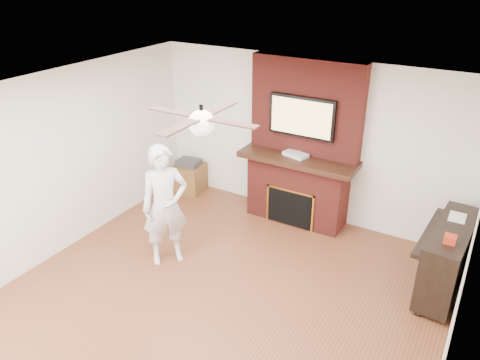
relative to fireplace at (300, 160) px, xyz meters
The scene contains 13 objects.
room_shell 2.56m from the fireplace, 90.00° to the right, with size 5.36×5.86×2.86m.
fireplace is the anchor object (origin of this frame).
tv 0.69m from the fireplace, 90.00° to the right, with size 1.00×0.08×0.60m.
ceiling_fan 2.88m from the fireplace, 90.00° to the right, with size 1.21×1.21×0.31m.
person 2.22m from the fireplace, 118.33° to the right, with size 0.61×0.41×1.67m, color silver.
side_table 2.18m from the fireplace, behind, with size 0.55×0.55×0.57m.
piano 2.46m from the fireplace, 18.14° to the right, with size 0.59×1.39×0.99m.
cable_box 0.15m from the fireplace, 112.79° to the right, with size 0.36×0.21×0.05m, color silver.
candle_orange 0.99m from the fireplace, 140.98° to the right, with size 0.07×0.07×0.11m, color orange.
candle_green 0.99m from the fireplace, 114.73° to the right, with size 0.07×0.07×0.08m, color #598736.
candle_cream 0.98m from the fireplace, 59.08° to the right, with size 0.08×0.08×0.12m, color beige.
candle_blue 0.99m from the fireplace, 60.82° to the right, with size 0.06×0.06×0.07m, color navy.
candle_orange_extra 0.96m from the fireplace, 67.57° to the right, with size 0.07×0.07×0.11m, color gold.
Camera 1 is at (2.48, -3.52, 3.78)m, focal length 35.00 mm.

